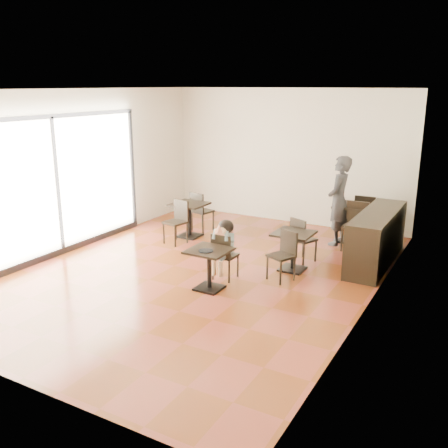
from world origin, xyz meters
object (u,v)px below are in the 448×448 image
Objects in this scene: child_chair at (225,256)px; chair_back_a at (366,216)px; cafe_table_mid at (293,251)px; cafe_table_left at (189,220)px; child at (225,250)px; chair_left_b at (175,223)px; chair_back_b at (354,227)px; child_table at (209,269)px; cafe_table_back at (353,223)px; adult_patron at (339,201)px; chair_mid_b at (281,256)px; chair_left_a at (202,211)px; chair_mid_a at (304,240)px.

child_chair is 3.88m from chair_back_a.
cafe_table_mid is 2.89m from cafe_table_left.
chair_back_a is (0.66, 2.62, 0.13)m from cafe_table_mid.
child is 2.26m from chair_left_b.
cafe_table_left is (-1.90, 1.77, -0.04)m from child_chair.
cafe_table_left is at bearing -43.06° from child_chair.
child reaches higher than chair_back_b.
child_chair reaches higher than cafe_table_mid.
cafe_table_left is (-1.90, 2.32, 0.03)m from child_table.
child_chair is 0.11m from child.
cafe_table_back is at bearing 23.13° from cafe_table_left.
chair_back_b is at bearing 59.69° from child.
adult_patron reaches higher than chair_left_b.
chair_mid_b is at bearing 47.45° from child_table.
chair_back_b is at bearing 68.47° from cafe_table_mid.
chair_back_b reaches higher than cafe_table_back.
child_table is at bearing -18.97° from adult_patron.
chair_mid_b is at bearing -26.35° from cafe_table_left.
chair_mid_b is 3.37m from chair_left_a.
child_table is at bearing -30.93° from chair_left_b.
adult_patron is at bearing -130.73° from cafe_table_back.
chair_left_b is at bearing -158.91° from chair_back_b.
chair_left_b is at bearing 174.38° from cafe_table_mid.
cafe_table_left is at bearing 26.58° from chair_back_a.
chair_left_a is (-2.77, 1.37, 0.10)m from cafe_table_mid.
child reaches higher than cafe_table_left.
chair_mid_a is (2.77, -0.27, 0.05)m from cafe_table_left.
chair_left_b is (0.00, -1.10, 0.00)m from chair_left_a.
chair_back_b is at bearing -73.22° from cafe_table_back.
child is at bearing 90.00° from child_chair.
chair_back_a is 0.95m from chair_back_b.
child is 2.60m from cafe_table_left.
chair_mid_b is at bearing -100.08° from cafe_table_back.
cafe_table_back is at bearing 66.43° from chair_back_a.
chair_left_a is at bearing 153.65° from cafe_table_mid.
child_table is at bearing -109.50° from chair_mid_b.
chair_left_b is at bearing 147.18° from child.
chair_back_a is at bearing 147.74° from adult_patron.
chair_left_a is (-1.90, 2.32, -0.07)m from child.
child is at bearing -113.31° from cafe_table_back.
chair_left_a is at bearing -50.76° from child_chair.
cafe_table_back is 0.58m from chair_back_b.
chair_left_b is at bearing -149.22° from cafe_table_back.
chair_mid_a is (0.87, 1.50, -0.09)m from child.
child_table is 0.70× the size of chair_back_a.
cafe_table_left is (-2.77, 0.82, 0.02)m from cafe_table_mid.
chair_left_a is (-3.26, -0.84, 0.05)m from cafe_table_back.
chair_back_a is (3.43, 1.24, 0.03)m from chair_left_a.
child_chair is 0.44× the size of adult_patron.
chair_back_b is (3.43, 0.29, 0.03)m from chair_left_a.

